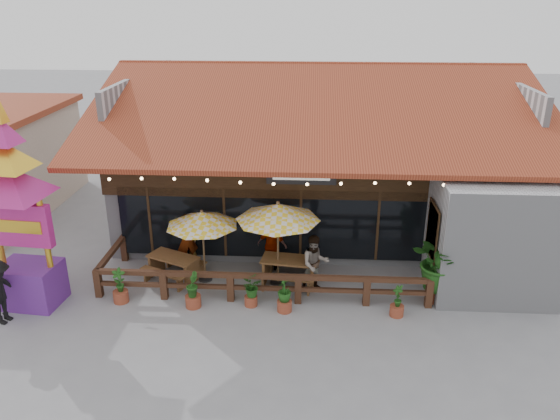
# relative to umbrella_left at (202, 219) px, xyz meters

# --- Properties ---
(ground) EXTENTS (100.00, 100.00, 0.00)m
(ground) POSITION_rel_umbrella_left_xyz_m (3.50, -0.71, -2.10)
(ground) COLOR gray
(ground) RESTS_ON ground
(restaurant_building) EXTENTS (15.50, 14.73, 6.09)m
(restaurant_building) POSITION_rel_umbrella_left_xyz_m (3.76, 5.91, 0.11)
(restaurant_building) COLOR #B6B7BC
(restaurant_building) RESTS_ON ground
(patio_railing) EXTENTS (10.00, 2.60, 0.92)m
(patio_railing) POSITION_rel_umbrella_left_xyz_m (1.25, -0.97, -1.49)
(patio_railing) COLOR #482719
(patio_railing) RESTS_ON ground
(umbrella_left) EXTENTS (2.75, 2.75, 2.41)m
(umbrella_left) POSITION_rel_umbrella_left_xyz_m (0.00, 0.00, 0.00)
(umbrella_left) COLOR brown
(umbrella_left) RESTS_ON ground
(umbrella_right) EXTENTS (2.63, 2.63, 2.76)m
(umbrella_right) POSITION_rel_umbrella_left_xyz_m (2.33, -0.06, 0.31)
(umbrella_right) COLOR brown
(umbrella_right) RESTS_ON ground
(picnic_table_left) EXTENTS (2.05, 1.95, 0.78)m
(picnic_table_left) POSITION_rel_umbrella_left_xyz_m (-1.01, 0.05, -1.57)
(picnic_table_left) COLOR brown
(picnic_table_left) RESTS_ON ground
(picnic_table_right) EXTENTS (1.92, 1.71, 0.83)m
(picnic_table_right) POSITION_rel_umbrella_left_xyz_m (2.69, -0.02, -1.54)
(picnic_table_right) COLOR brown
(picnic_table_right) RESTS_ON ground
(thai_sign_tower) EXTENTS (2.74, 2.74, 6.81)m
(thai_sign_tower) POSITION_rel_umbrella_left_xyz_m (-4.82, -1.68, 1.50)
(thai_sign_tower) COLOR #602588
(thai_sign_tower) RESTS_ON ground
(tropical_plant) EXTENTS (2.09, 2.12, 2.21)m
(tropical_plant) POSITION_rel_umbrella_left_xyz_m (7.08, -0.81, -0.83)
(tropical_plant) COLOR brown
(tropical_plant) RESTS_ON ground
(diner_a) EXTENTS (0.81, 0.68, 1.88)m
(diner_a) POSITION_rel_umbrella_left_xyz_m (-0.74, 0.91, -1.16)
(diner_a) COLOR #3A2512
(diner_a) RESTS_ON ground
(diner_b) EXTENTS (1.03, 0.89, 1.81)m
(diner_b) POSITION_rel_umbrella_left_xyz_m (3.48, -0.43, -1.19)
(diner_b) COLOR #3A2512
(diner_b) RESTS_ON ground
(diner_c) EXTENTS (1.07, 0.65, 1.71)m
(diner_c) POSITION_rel_umbrella_left_xyz_m (2.08, 0.87, -1.25)
(diner_c) COLOR #3A2512
(diner_c) RESTS_ON ground
(pedestrian) EXTENTS (0.98, 1.36, 1.89)m
(pedestrian) POSITION_rel_umbrella_left_xyz_m (-5.12, -2.70, -1.15)
(pedestrian) COLOR black
(pedestrian) RESTS_ON ground
(planter_a) EXTENTS (0.45, 0.45, 1.09)m
(planter_a) POSITION_rel_umbrella_left_xyz_m (-2.24, -1.48, -1.64)
(planter_a) COLOR brown
(planter_a) RESTS_ON ground
(planter_b) EXTENTS (0.45, 0.45, 1.11)m
(planter_b) POSITION_rel_umbrella_left_xyz_m (-0.05, -1.62, -1.60)
(planter_b) COLOR brown
(planter_b) RESTS_ON ground
(planter_c) EXTENTS (0.72, 0.68, 0.93)m
(planter_c) POSITION_rel_umbrella_left_xyz_m (1.63, -1.44, -1.58)
(planter_c) COLOR brown
(planter_c) RESTS_ON ground
(planter_d) EXTENTS (0.54, 0.54, 1.04)m
(planter_d) POSITION_rel_umbrella_left_xyz_m (2.62, -1.69, -1.60)
(planter_d) COLOR brown
(planter_d) RESTS_ON ground
(planter_e) EXTENTS (0.40, 0.40, 0.97)m
(planter_e) POSITION_rel_umbrella_left_xyz_m (5.81, -1.74, -1.69)
(planter_e) COLOR brown
(planter_e) RESTS_ON ground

